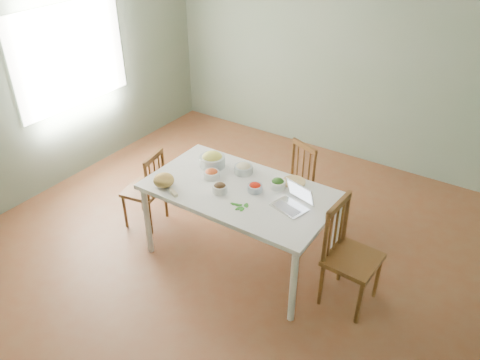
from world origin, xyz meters
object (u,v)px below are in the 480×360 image
Objects in this scene: laptop at (290,198)px; bowl_squash at (212,160)px; bread_boule at (164,180)px; chair_right at (353,257)px; dining_table at (240,224)px; chair_far at (290,184)px; chair_left at (143,188)px.

bowl_squash is at bearing -177.21° from laptop.
bread_boule is at bearing -106.03° from bowl_squash.
laptop is at bearing 16.12° from bread_boule.
chair_right is 1.66m from bowl_squash.
dining_table is 0.87m from chair_far.
laptop is (1.73, 0.06, 0.48)m from chair_left.
laptop reaches higher than bowl_squash.
chair_far is 1.33m from chair_right.
laptop reaches higher than chair_left.
chair_far is (0.09, 0.86, 0.03)m from dining_table.
chair_right is at bearing 81.42° from chair_left.
chair_far is 1.60m from chair_left.
chair_far is at bearing 49.83° from bowl_squash.
chair_right reaches higher than chair_far.
chair_far reaches higher than dining_table.
bowl_squash reaches higher than chair_far.
laptop reaches higher than dining_table.
dining_table is 9.00× the size of bread_boule.
chair_right reaches higher than bread_boule.
bread_boule is at bearing -150.94° from dining_table.
bread_boule is at bearing 53.30° from chair_left.
chair_left is 0.88× the size of chair_right.
chair_right is (1.14, 0.05, 0.09)m from dining_table.
bowl_squash is (0.16, 0.55, 0.01)m from bread_boule.
chair_far is 0.88× the size of chair_right.
chair_left is at bearing -122.78° from chair_far.
chair_right is at bearing -16.63° from chair_far.
chair_far is at bearing 55.39° from chair_right.
bowl_squash is 0.86× the size of laptop.
chair_right reaches higher than chair_left.
chair_left is 2.34m from chair_right.
dining_table is at bearing -23.44° from bowl_squash.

